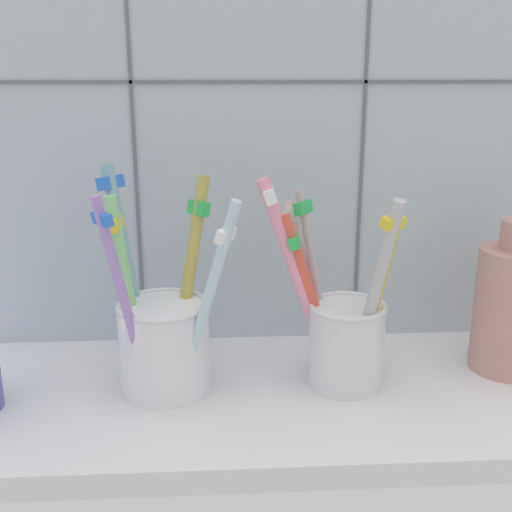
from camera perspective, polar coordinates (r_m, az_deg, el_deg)
counter_slab at (r=55.16cm, az=0.05°, el=-12.98°), size 64.00×22.00×2.00cm
tile_wall_back at (r=60.20cm, az=-0.64°, el=11.16°), size 64.00×2.20×45.00cm
toothbrush_cup_left at (r=53.40cm, az=-8.51°, el=-7.06°), size 11.92×9.94×18.86cm
toothbrush_cup_right at (r=54.14cm, az=7.86°, el=-6.67°), size 11.51×9.87×18.03cm
ceramic_vase at (r=60.39cm, az=22.28°, el=-4.22°), size 6.58×6.58×13.86cm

